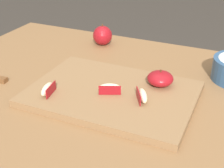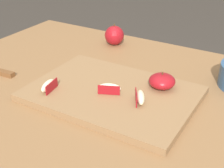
# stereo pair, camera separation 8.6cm
# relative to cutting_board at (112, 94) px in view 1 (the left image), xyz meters

# --- Properties ---
(dining_table) EXTENTS (1.28, 0.86, 0.74)m
(dining_table) POSITION_rel_cutting_board_xyz_m (0.03, 0.02, -0.11)
(dining_table) COLOR brown
(dining_table) RESTS_ON ground_plane
(cutting_board) EXTENTS (0.44, 0.31, 0.02)m
(cutting_board) POSITION_rel_cutting_board_xyz_m (0.00, 0.00, 0.00)
(cutting_board) COLOR olive
(cutting_board) RESTS_ON dining_table
(apple_half_skin_up) EXTENTS (0.07, 0.07, 0.05)m
(apple_half_skin_up) POSITION_rel_cutting_board_xyz_m (0.11, 0.08, 0.03)
(apple_half_skin_up) COLOR maroon
(apple_half_skin_up) RESTS_ON cutting_board
(apple_wedge_back) EXTENTS (0.03, 0.06, 0.03)m
(apple_wedge_back) POSITION_rel_cutting_board_xyz_m (-0.15, -0.09, 0.02)
(apple_wedge_back) COLOR beige
(apple_wedge_back) RESTS_ON cutting_board
(apple_wedge_middle) EXTENTS (0.06, 0.04, 0.03)m
(apple_wedge_middle) POSITION_rel_cutting_board_xyz_m (0.00, -0.01, 0.02)
(apple_wedge_middle) COLOR beige
(apple_wedge_middle) RESTS_ON cutting_board
(apple_wedge_right) EXTENTS (0.05, 0.06, 0.03)m
(apple_wedge_right) POSITION_rel_cutting_board_xyz_m (0.09, -0.01, 0.02)
(apple_wedge_right) COLOR beige
(apple_wedge_right) RESTS_ON cutting_board
(whole_apple_red_delicious) EXTENTS (0.07, 0.07, 0.08)m
(whole_apple_red_delicious) POSITION_rel_cutting_board_xyz_m (-0.19, 0.34, 0.03)
(whole_apple_red_delicious) COLOR maroon
(whole_apple_red_delicious) RESTS_ON dining_table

